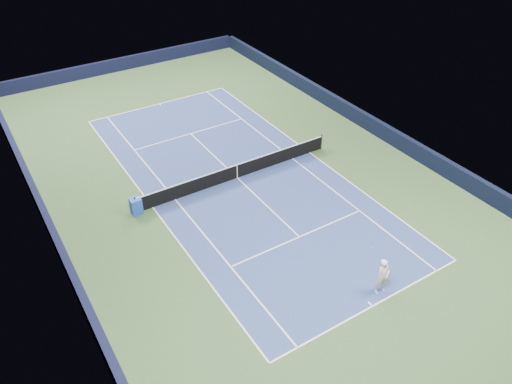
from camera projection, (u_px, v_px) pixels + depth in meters
ground at (237, 178)px, 30.24m from camera, size 40.00×40.00×0.00m
wall_far at (122, 64)px, 43.48m from camera, size 22.00×0.35×1.10m
wall_right at (372, 124)px, 34.57m from camera, size 0.35×40.00×1.10m
wall_left at (53, 233)px, 25.27m from camera, size 0.35×40.00×1.10m
court_surface at (237, 178)px, 30.24m from camera, size 10.97×23.77×0.01m
baseline_far at (159, 104)px, 38.37m from camera, size 10.97×0.08×0.00m
baseline_near at (373, 306)px, 22.10m from camera, size 10.97×0.08×0.00m
sideline_doubles_right at (310, 153)px, 32.59m from camera, size 0.08×23.77×0.00m
sideline_doubles_left at (153, 207)px, 27.88m from camera, size 0.08×23.77×0.00m
sideline_singles_right at (292, 158)px, 32.00m from camera, size 0.08×23.77×0.00m
sideline_singles_left at (175, 199)px, 28.47m from camera, size 0.08×23.77×0.00m
service_line_far at (191, 134)px, 34.62m from camera, size 8.23×0.08×0.00m
service_line_near at (300, 237)px, 25.86m from camera, size 8.23×0.08×0.00m
center_service_line at (237, 178)px, 30.24m from camera, size 0.08×12.80×0.00m
center_mark_far at (160, 105)px, 38.27m from camera, size 0.08×0.30×0.00m
center_mark_near at (370, 304)px, 22.21m from camera, size 0.08×0.30×0.00m
tennis_net at (237, 171)px, 29.94m from camera, size 12.90×0.10×1.07m
sponsor_cube at (136, 206)px, 27.19m from camera, size 0.62×0.55×0.97m
tennis_player at (383, 277)px, 22.28m from camera, size 0.84×1.28×1.89m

